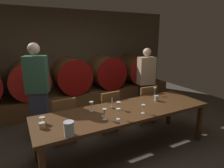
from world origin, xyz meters
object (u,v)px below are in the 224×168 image
guest_left (38,92)px  cup_center (42,121)px  guest_right (146,82)px  cup_right (156,98)px  candle_center (112,105)px  wine_glass_right (143,107)px  wine_barrel_left (29,79)px  chair_right (146,103)px  wine_glass_far_left (91,104)px  wine_barrel_far_right (134,69)px  wine_glass_far_right (155,89)px  cup_left (42,125)px  wine_glass_left (105,112)px  dining_table (125,113)px  wine_barrel_center (71,75)px  wine_glass_center_right (118,104)px  wine_barrel_right (105,71)px  wine_glass_center_left (118,111)px  chair_left (64,118)px  pitcher (69,129)px  chair_center (108,110)px

guest_left → cup_center: (-0.07, -0.93, -0.14)m
guest_right → cup_right: 1.02m
candle_center → wine_glass_right: (0.33, -0.41, 0.04)m
guest_left → candle_center: guest_left is taller
wine_barrel_left → chair_right: 2.84m
wine_glass_far_left → wine_barrel_far_right: bearing=43.1°
chair_right → wine_glass_far_right: size_ratio=5.19×
chair_right → cup_left: size_ratio=10.67×
wine_glass_far_left → wine_glass_left: wine_glass_left is taller
guest_left → wine_glass_left: (0.75, -1.21, -0.08)m
wine_barrel_left → dining_table: 2.72m
candle_center → cup_right: (0.91, -0.06, -0.00)m
wine_barrel_center → wine_glass_far_left: (-0.29, -2.19, -0.05)m
wine_barrel_far_right → wine_glass_center_right: bearing=-129.4°
wine_barrel_right → wine_glass_center_left: bearing=-112.1°
wine_barrel_right → chair_left: size_ratio=1.09×
wine_barrel_center → wine_barrel_right: size_ratio=1.00×
wine_barrel_center → guest_left: guest_left is taller
chair_left → cup_center: bearing=53.8°
dining_table → guest_right: 1.57m
wine_barrel_right → pitcher: wine_barrel_right is taller
pitcher → cup_left: (-0.27, 0.35, -0.05)m
wine_barrel_left → chair_center: bearing=-53.3°
dining_table → pitcher: (-1.05, -0.38, 0.15)m
chair_right → guest_left: guest_left is taller
wine_glass_far_right → cup_center: bearing=-173.0°
chair_left → pitcher: bearing=79.9°
wine_barrel_far_right → chair_right: wine_barrel_far_right is taller
chair_center → cup_left: bearing=24.7°
wine_barrel_center → guest_right: bearing=-44.2°
chair_center → candle_center: size_ratio=4.30×
wine_barrel_left → pitcher: size_ratio=5.24×
chair_left → cup_right: (1.61, -0.60, 0.30)m
guest_right → cup_left: guest_right is taller
wine_glass_far_right → cup_center: 2.24m
chair_right → wine_glass_center_right: chair_right is taller
wine_glass_far_left → wine_glass_left: (0.06, -0.38, 0.00)m
pitcher → cup_left: size_ratio=2.21×
wine_barrel_left → wine_glass_left: wine_barrel_left is taller
dining_table → cup_left: bearing=-178.9°
wine_barrel_left → wine_barrel_right: same height
wine_glass_left → wine_glass_right: wine_glass_left is taller
wine_glass_far_right → wine_glass_center_right: bearing=-162.8°
wine_barrel_center → chair_right: 2.15m
wine_barrel_left → cup_center: wine_barrel_left is taller
wine_barrel_left → dining_table: (1.27, -2.40, -0.23)m
wine_barrel_far_right → chair_right: bearing=-117.0°
wine_glass_right → cup_center: 1.50m
candle_center → wine_glass_left: bearing=-132.3°
wine_barrel_center → dining_table: wine_barrel_center is taller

